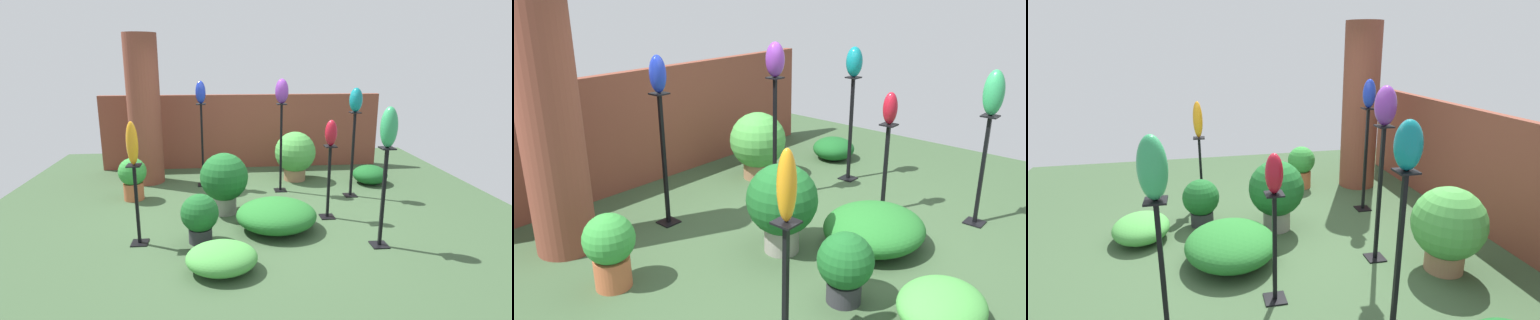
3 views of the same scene
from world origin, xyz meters
The scene contains 21 objects.
ground_plane centered at (0.00, 0.00, 0.00)m, with size 8.00×8.00×0.00m, color #385133.
brick_wall_back centered at (0.00, 2.57, 0.74)m, with size 5.60×0.12×1.49m, color brown.
brick_pillar centered at (-1.77, 1.69, 1.31)m, with size 0.57×0.57×2.61m, color brown.
pedestal_violet centered at (0.55, 0.96, 0.69)m, with size 0.20×0.20×1.48m.
pedestal_teal centered at (1.66, 0.60, 0.64)m, with size 0.20×0.20×1.38m.
pedestal_amber centered at (-1.46, -0.85, 0.45)m, with size 0.20×0.20×1.00m.
pedestal_cobalt centered at (-0.76, 1.38, 0.67)m, with size 0.20×0.20×1.45m.
pedestal_ruby centered at (1.04, -0.25, 0.48)m, with size 0.20×0.20×1.05m.
pedestal_jade centered at (1.44, -1.17, 0.56)m, with size 0.20×0.20×1.22m.
art_vase_violet centered at (0.55, 0.96, 1.68)m, with size 0.22×0.22×0.40m, color #6B2D8C.
art_vase_teal centered at (1.66, 0.60, 1.57)m, with size 0.20×0.21×0.38m, color #0F727A.
art_vase_amber centered at (-1.46, -0.85, 1.26)m, with size 0.14×0.13×0.51m, color orange.
art_vase_cobalt centered at (-0.76, 1.38, 1.64)m, with size 0.17×0.17×0.38m, color #192D9E.
art_vase_ruby centered at (1.04, -0.25, 1.22)m, with size 0.17×0.15×0.35m, color maroon.
art_vase_jade centered at (1.44, -1.17, 1.45)m, with size 0.19×0.21×0.47m, color #2D9356.
potted_plant_mid_left centered at (-1.85, 0.75, 0.38)m, with size 0.44×0.44×0.68m.
potted_plant_back_center centered at (0.91, 1.56, 0.50)m, with size 0.75×0.75×0.90m.
potted_plant_near_pillar centered at (-0.41, 0.05, 0.51)m, with size 0.69×0.69×0.89m.
potted_plant_front_right centered at (-0.72, -0.87, 0.34)m, with size 0.47×0.47×0.61m.
foliage_bed_west centered at (0.26, -0.58, 0.20)m, with size 1.06×0.98×0.39m, color #236B28.
foliage_bed_center centered at (-0.46, -1.59, 0.15)m, with size 0.77×0.66×0.30m, color #479942.
Camera 3 is at (4.16, -0.85, 2.26)m, focal length 28.00 mm.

